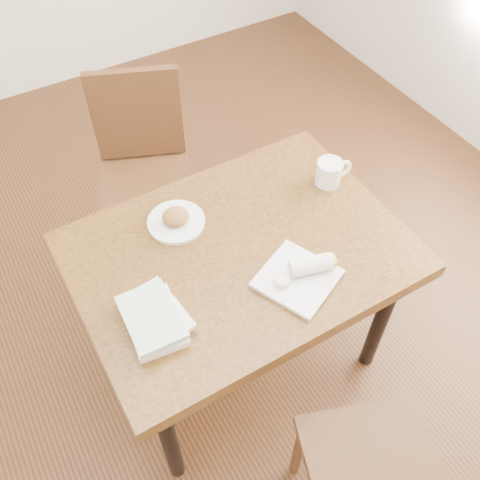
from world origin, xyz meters
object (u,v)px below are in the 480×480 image
chair_far (143,161)px  table (240,264)px  coffee_mug (330,172)px  book_stack (154,318)px  plate_burrito (302,274)px  plate_scone (176,220)px

chair_far → table: bearing=-87.3°
coffee_mug → book_stack: size_ratio=0.57×
coffee_mug → plate_burrito: coffee_mug is taller
coffee_mug → plate_burrito: (-0.36, -0.33, -0.03)m
book_stack → plate_scone: bearing=54.7°
table → plate_burrito: 0.26m
table → coffee_mug: size_ratio=7.77×
book_stack → coffee_mug: bearing=15.8°
plate_scone → book_stack: (-0.24, -0.34, 0.01)m
table → plate_scone: size_ratio=5.45×
plate_scone → coffee_mug: bearing=-9.4°
table → plate_scone: plate_scone is taller
coffee_mug → chair_far: bearing=126.0°
table → plate_burrito: size_ratio=3.70×
coffee_mug → book_stack: bearing=-164.2°
coffee_mug → plate_scone: bearing=170.6°
plate_scone → book_stack: plate_scone is taller
chair_far → plate_burrito: (0.15, -1.03, 0.23)m
plate_scone → coffee_mug: 0.62m
table → chair_far: (-0.04, 0.82, -0.12)m
plate_burrito → table: bearing=118.1°
chair_far → coffee_mug: 0.90m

